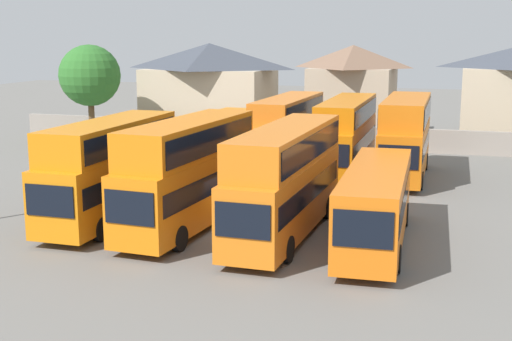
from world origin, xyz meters
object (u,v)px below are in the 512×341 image
object	(u,v)px
bus_2	(188,169)
bus_7	(346,133)
bus_1	(110,165)
tree_behind_wall	(90,76)
bus_5	(214,137)
bus_6	(287,130)
bus_3	(286,175)
bus_8	(405,133)
house_terrace_left	(210,87)
bus_4	(376,202)
house_terrace_centre	(352,90)

from	to	relation	value
bus_2	bus_7	xyz separation A→B (m)	(4.78, 14.77, -0.13)
bus_1	tree_behind_wall	xyz separation A→B (m)	(-13.62, 21.73, 2.78)
bus_5	bus_6	xyz separation A→B (m)	(5.24, -0.28, 0.76)
bus_6	bus_5	bearing A→B (deg)	-91.81
bus_3	bus_7	size ratio (longest dim) A/B	1.04
bus_5	tree_behind_wall	distance (m)	15.34
bus_2	bus_3	xyz separation A→B (m)	(4.59, 0.19, -0.08)
bus_6	bus_8	xyz separation A→B (m)	(7.66, -0.21, 0.10)
bus_2	bus_5	distance (m)	15.81
bus_1	bus_6	xyz separation A→B (m)	(4.96, 14.77, -0.01)
bus_7	tree_behind_wall	xyz separation A→B (m)	(-22.50, 7.08, 2.81)
house_terrace_left	bus_3	bearing A→B (deg)	-63.56
bus_4	bus_6	world-z (taller)	bus_6
house_terrace_centre	house_terrace_left	bearing A→B (deg)	-173.89
bus_8	bus_6	bearing A→B (deg)	-92.64
bus_4	bus_8	size ratio (longest dim) A/B	1.08
bus_4	house_terrace_left	xyz separation A→B (m)	(-19.21, 30.75, 2.19)
bus_8	tree_behind_wall	xyz separation A→B (m)	(-26.24, 7.17, 2.69)
bus_1	bus_2	size ratio (longest dim) A/B	0.96
bus_7	bus_4	bearing A→B (deg)	13.90
bus_1	house_terrace_centre	size ratio (longest dim) A/B	1.27
bus_5	house_terrace_centre	bearing A→B (deg)	161.29
bus_1	tree_behind_wall	distance (m)	25.80
bus_1	house_terrace_centre	xyz separation A→B (m)	(6.41, 31.93, 1.30)
bus_1	tree_behind_wall	world-z (taller)	tree_behind_wall
house_terrace_centre	bus_7	bearing A→B (deg)	-81.88
bus_2	bus_5	world-z (taller)	bus_2
bus_7	house_terrace_centre	bearing A→B (deg)	-172.56
bus_2	bus_4	distance (m)	8.69
bus_4	house_terrace_left	size ratio (longest dim) A/B	0.97
bus_8	bus_2	bearing A→B (deg)	-31.20
bus_4	house_terrace_left	bearing A→B (deg)	-150.65
bus_2	house_terrace_left	bearing A→B (deg)	-157.26
bus_3	bus_6	world-z (taller)	bus_3
bus_7	bus_8	size ratio (longest dim) A/B	1.07
house_terrace_left	bus_2	bearing A→B (deg)	-70.99
bus_3	bus_7	distance (m)	14.58
bus_3	house_terrace_centre	size ratio (longest dim) A/B	1.44
bus_1	tree_behind_wall	bearing A→B (deg)	-147.82
bus_1	bus_4	size ratio (longest dim) A/B	0.91
house_terrace_centre	tree_behind_wall	size ratio (longest dim) A/B	0.99
bus_3	bus_8	size ratio (longest dim) A/B	1.11
bus_4	bus_6	xyz separation A→B (m)	(-7.78, 14.96, 0.81)
bus_4	house_terrace_centre	distance (m)	32.81
bus_2	tree_behind_wall	bearing A→B (deg)	-137.23
house_terrace_centre	tree_behind_wall	world-z (taller)	tree_behind_wall
bus_6	bus_8	size ratio (longest dim) A/B	1.03
bus_6	house_terrace_centre	xyz separation A→B (m)	(1.46, 17.16, 1.31)
bus_3	house_terrace_left	bearing A→B (deg)	-152.31
bus_2	bus_6	bearing A→B (deg)	-179.56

